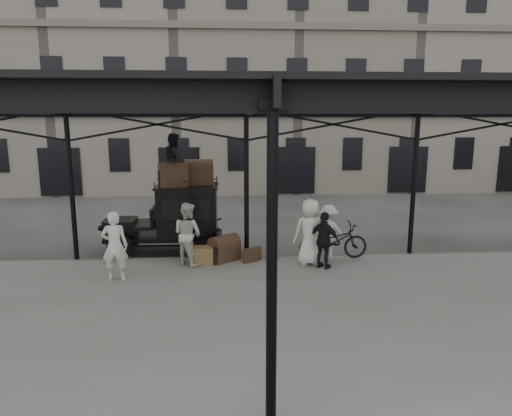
{
  "coord_description": "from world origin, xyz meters",
  "views": [
    {
      "loc": [
        -0.52,
        -11.16,
        4.19
      ],
      "look_at": [
        0.25,
        1.6,
        1.7
      ],
      "focal_mm": 32.0,
      "sensor_mm": 36.0,
      "label": 1
    }
  ],
  "objects_px": {
    "porter_official": "(324,240)",
    "steamer_trunk_platform": "(224,250)",
    "porter_left": "(115,246)",
    "steamer_trunk_roof_near": "(173,176)",
    "bicycle": "(333,241)",
    "taxi": "(178,216)"
  },
  "relations": [
    {
      "from": "porter_official",
      "to": "steamer_trunk_platform",
      "type": "height_order",
      "value": "porter_official"
    },
    {
      "from": "porter_left",
      "to": "steamer_trunk_roof_near",
      "type": "xyz_separation_m",
      "value": [
        1.21,
        2.56,
        1.44
      ]
    },
    {
      "from": "porter_left",
      "to": "steamer_trunk_roof_near",
      "type": "distance_m",
      "value": 3.18
    },
    {
      "from": "steamer_trunk_roof_near",
      "to": "steamer_trunk_platform",
      "type": "relative_size",
      "value": 0.98
    },
    {
      "from": "bicycle",
      "to": "steamer_trunk_platform",
      "type": "xyz_separation_m",
      "value": [
        -3.19,
        0.05,
        -0.22
      ]
    },
    {
      "from": "porter_official",
      "to": "bicycle",
      "type": "height_order",
      "value": "porter_official"
    },
    {
      "from": "porter_left",
      "to": "steamer_trunk_roof_near",
      "type": "height_order",
      "value": "steamer_trunk_roof_near"
    },
    {
      "from": "bicycle",
      "to": "steamer_trunk_platform",
      "type": "bearing_deg",
      "value": 84.17
    },
    {
      "from": "taxi",
      "to": "porter_left",
      "type": "bearing_deg",
      "value": -114.73
    },
    {
      "from": "porter_left",
      "to": "porter_official",
      "type": "distance_m",
      "value": 5.52
    },
    {
      "from": "bicycle",
      "to": "porter_official",
      "type": "bearing_deg",
      "value": 146.66
    },
    {
      "from": "porter_official",
      "to": "bicycle",
      "type": "bearing_deg",
      "value": -77.84
    },
    {
      "from": "steamer_trunk_roof_near",
      "to": "steamer_trunk_platform",
      "type": "bearing_deg",
      "value": -51.72
    },
    {
      "from": "taxi",
      "to": "porter_official",
      "type": "relative_size",
      "value": 2.31
    },
    {
      "from": "porter_official",
      "to": "steamer_trunk_platform",
      "type": "relative_size",
      "value": 1.84
    },
    {
      "from": "porter_left",
      "to": "bicycle",
      "type": "bearing_deg",
      "value": -169.1
    },
    {
      "from": "taxi",
      "to": "porter_official",
      "type": "xyz_separation_m",
      "value": [
        4.2,
        -2.23,
        -0.26
      ]
    },
    {
      "from": "porter_left",
      "to": "bicycle",
      "type": "relative_size",
      "value": 0.87
    },
    {
      "from": "taxi",
      "to": "porter_official",
      "type": "height_order",
      "value": "taxi"
    },
    {
      "from": "taxi",
      "to": "porter_left",
      "type": "relative_size",
      "value": 2.04
    },
    {
      "from": "porter_official",
      "to": "porter_left",
      "type": "bearing_deg",
      "value": 46.51
    },
    {
      "from": "taxi",
      "to": "steamer_trunk_platform",
      "type": "distance_m",
      "value": 2.12
    }
  ]
}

